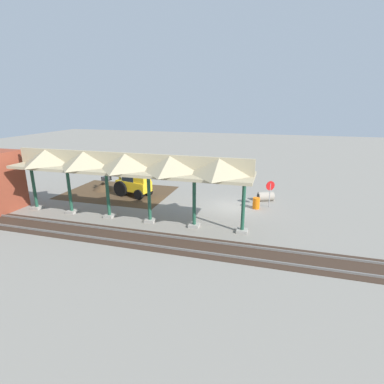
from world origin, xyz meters
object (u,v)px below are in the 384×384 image
Objects in this scene: stop_sign at (270,189)px; concrete_pipe at (266,196)px; backhoe at (132,182)px; traffic_barrel at (256,203)px.

stop_sign is 1.44× the size of concrete_pipe.
backhoe reaches higher than concrete_pipe.
stop_sign is at bearing -149.50° from traffic_barrel.
traffic_barrel is (-11.13, 0.46, -0.81)m from backhoe.
backhoe is 5.99× the size of traffic_barrel.
stop_sign is at bearing 102.06° from concrete_pipe.
traffic_barrel is (0.99, 0.58, -1.13)m from stop_sign.
backhoe is at bearing 0.57° from stop_sign.
backhoe is (12.11, 0.12, -0.32)m from stop_sign.
concrete_pipe is at bearing -77.94° from stop_sign.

